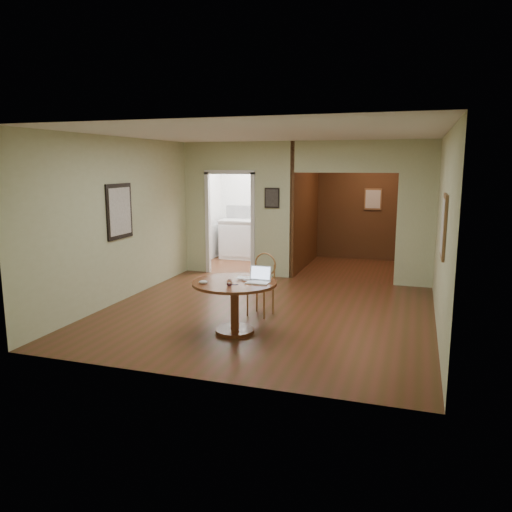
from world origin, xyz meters
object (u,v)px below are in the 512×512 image
(dining_table, at_px, (235,295))
(chair, at_px, (262,281))
(open_laptop, at_px, (259,278))
(closed_laptop, at_px, (249,279))

(dining_table, distance_m, chair, 0.93)
(dining_table, xyz_separation_m, chair, (0.11, 0.92, -0.00))
(open_laptop, bearing_deg, chair, 105.08)
(chair, distance_m, closed_laptop, 0.82)
(dining_table, height_order, chair, chair)
(dining_table, relative_size, open_laptop, 3.78)
(open_laptop, relative_size, closed_laptop, 0.81)
(dining_table, height_order, open_laptop, open_laptop)
(open_laptop, bearing_deg, closed_laptop, 165.49)
(dining_table, bearing_deg, open_laptop, 15.44)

